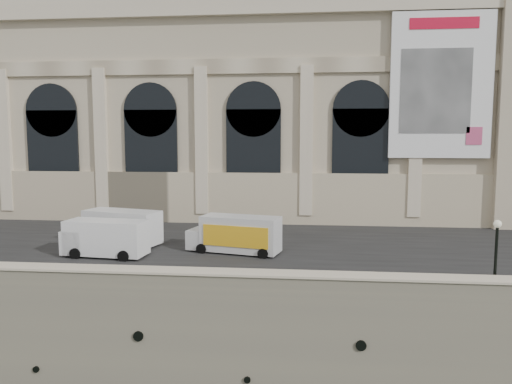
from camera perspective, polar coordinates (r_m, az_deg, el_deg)
quay at (r=62.52m, az=-4.48°, el=-4.18°), size 160.00×70.00×6.00m
street at (r=41.84m, az=-9.68°, el=-5.34°), size 160.00×24.00×0.06m
parapet at (r=29.38m, az=-16.78°, el=-9.41°), size 160.00×1.40×1.21m
museum at (r=59.06m, az=-11.19°, el=11.39°), size 69.00×18.70×29.10m
van_b at (r=36.90m, az=-17.22°, el=-5.06°), size 6.04×2.88×2.61m
van_c at (r=40.42m, az=-15.47°, el=-3.91°), size 6.56×3.84×2.75m
box_truck at (r=36.33m, az=-2.35°, el=-4.88°), size 7.08×3.66×2.73m
lamp_right at (r=29.63m, az=25.71°, el=-6.82°), size 0.42×0.42×4.09m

